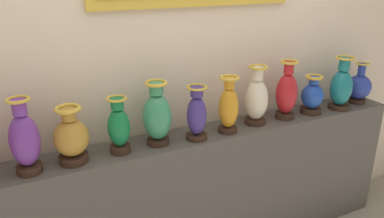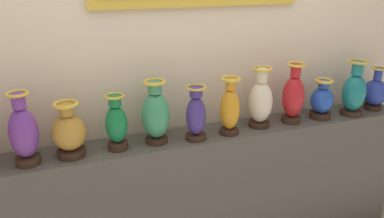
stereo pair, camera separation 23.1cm
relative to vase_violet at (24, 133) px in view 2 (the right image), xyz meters
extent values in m
cube|color=#4C4742|center=(0.95, 0.04, -0.65)|extent=(3.21, 0.29, 0.94)
cube|color=beige|center=(0.95, 0.24, 0.29)|extent=(5.29, 0.10, 2.83)
cylinder|color=#382319|center=(0.00, 0.00, -0.16)|extent=(0.13, 0.13, 0.04)
ellipsoid|color=#6B3393|center=(0.00, 0.00, 0.00)|extent=(0.15, 0.15, 0.28)
cylinder|color=#6B3393|center=(0.00, 0.00, 0.18)|extent=(0.07, 0.07, 0.08)
torus|color=gold|center=(0.00, 0.00, 0.22)|extent=(0.11, 0.11, 0.02)
cylinder|color=#382319|center=(0.22, 0.01, -0.16)|extent=(0.16, 0.16, 0.04)
ellipsoid|color=#B27F2D|center=(0.22, 0.01, -0.04)|extent=(0.19, 0.19, 0.20)
cylinder|color=#B27F2D|center=(0.22, 0.01, 0.10)|extent=(0.07, 0.07, 0.06)
torus|color=gold|center=(0.22, 0.01, 0.13)|extent=(0.14, 0.14, 0.02)
cylinder|color=#382319|center=(0.49, 0.01, -0.16)|extent=(0.12, 0.12, 0.04)
ellipsoid|color=#14723D|center=(0.49, 0.01, -0.03)|extent=(0.13, 0.13, 0.22)
cylinder|color=#14723D|center=(0.49, 0.01, 0.11)|extent=(0.07, 0.07, 0.06)
torus|color=gold|center=(0.49, 0.01, 0.14)|extent=(0.11, 0.11, 0.01)
cylinder|color=#382319|center=(0.72, 0.03, -0.17)|extent=(0.13, 0.13, 0.03)
ellipsoid|color=#388C60|center=(0.72, 0.03, -0.01)|extent=(0.17, 0.17, 0.28)
cylinder|color=#388C60|center=(0.72, 0.03, 0.16)|extent=(0.08, 0.08, 0.07)
torus|color=gold|center=(0.72, 0.03, 0.20)|extent=(0.13, 0.13, 0.02)
cylinder|color=#382319|center=(0.96, -0.02, -0.17)|extent=(0.13, 0.13, 0.03)
ellipsoid|color=#3F2D7F|center=(0.96, -0.02, -0.03)|extent=(0.12, 0.12, 0.25)
cylinder|color=#3F2D7F|center=(0.96, -0.02, 0.12)|extent=(0.08, 0.08, 0.06)
torus|color=gold|center=(0.96, -0.02, 0.15)|extent=(0.13, 0.13, 0.01)
cylinder|color=#382319|center=(1.19, -0.01, -0.17)|extent=(0.12, 0.12, 0.03)
ellipsoid|color=orange|center=(1.19, -0.01, -0.02)|extent=(0.13, 0.13, 0.26)
cylinder|color=orange|center=(1.19, -0.01, 0.15)|extent=(0.07, 0.07, 0.07)
torus|color=gold|center=(1.19, -0.01, 0.18)|extent=(0.13, 0.13, 0.02)
cylinder|color=#382319|center=(1.43, 0.03, -0.17)|extent=(0.14, 0.14, 0.03)
ellipsoid|color=beige|center=(1.43, 0.03, -0.01)|extent=(0.16, 0.16, 0.28)
cylinder|color=beige|center=(1.43, 0.03, 0.17)|extent=(0.07, 0.07, 0.09)
torus|color=gold|center=(1.43, 0.03, 0.21)|extent=(0.13, 0.13, 0.02)
cylinder|color=#382319|center=(1.67, 0.02, -0.16)|extent=(0.13, 0.13, 0.04)
ellipsoid|color=red|center=(1.67, 0.02, 0.00)|extent=(0.15, 0.15, 0.28)
cylinder|color=red|center=(1.67, 0.02, 0.18)|extent=(0.07, 0.07, 0.08)
torus|color=gold|center=(1.67, 0.02, 0.22)|extent=(0.12, 0.12, 0.02)
cylinder|color=#382319|center=(1.91, 0.01, -0.16)|extent=(0.15, 0.15, 0.04)
ellipsoid|color=#1E47B2|center=(1.91, 0.01, -0.05)|extent=(0.16, 0.16, 0.18)
cylinder|color=#1E47B2|center=(1.91, 0.01, 0.06)|extent=(0.07, 0.07, 0.05)
torus|color=gold|center=(1.91, 0.01, 0.09)|extent=(0.13, 0.13, 0.02)
cylinder|color=#382319|center=(2.16, -0.01, -0.17)|extent=(0.15, 0.15, 0.03)
ellipsoid|color=#19727A|center=(2.16, -0.01, -0.02)|extent=(0.16, 0.16, 0.27)
cylinder|color=#19727A|center=(2.16, -0.01, 0.16)|extent=(0.08, 0.08, 0.09)
torus|color=gold|center=(2.16, -0.01, 0.21)|extent=(0.14, 0.14, 0.02)
cylinder|color=#382319|center=(2.39, 0.02, -0.16)|extent=(0.12, 0.12, 0.04)
ellipsoid|color=#263899|center=(2.39, 0.02, -0.05)|extent=(0.18, 0.18, 0.19)
cylinder|color=#263899|center=(2.39, 0.02, 0.09)|extent=(0.06, 0.06, 0.09)
torus|color=gold|center=(2.39, 0.02, 0.13)|extent=(0.11, 0.11, 0.01)
camera|label=1|loc=(-0.01, -1.91, 0.81)|focal=35.28mm
camera|label=2|loc=(0.20, -2.00, 0.81)|focal=35.28mm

